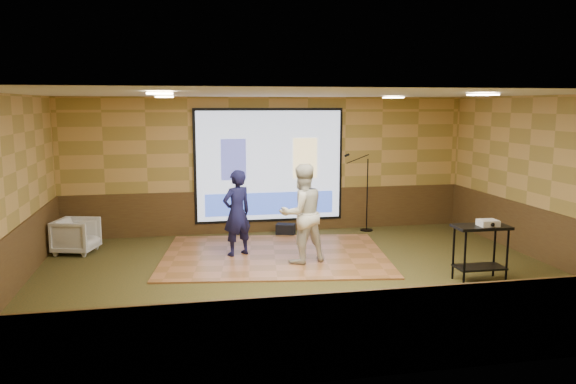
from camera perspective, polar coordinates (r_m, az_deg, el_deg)
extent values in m
plane|color=#293418|center=(9.41, 1.66, -8.65)|extent=(9.00, 9.00, 0.00)
cube|color=tan|center=(12.48, -1.93, 2.74)|extent=(9.00, 0.04, 3.00)
cube|color=tan|center=(5.78, 9.58, -4.60)|extent=(9.00, 0.04, 3.00)
cube|color=tan|center=(9.18, -26.82, -0.44)|extent=(0.04, 7.00, 3.00)
cube|color=tan|center=(10.99, 25.20, 1.06)|extent=(0.04, 7.00, 3.00)
cube|color=beige|center=(8.98, 1.74, 9.93)|extent=(9.00, 7.00, 0.04)
cube|color=#442B16|center=(12.61, -1.89, -1.91)|extent=(9.00, 0.04, 0.95)
cube|color=#442B16|center=(6.11, 9.25, -13.94)|extent=(9.00, 0.04, 0.95)
cube|color=#442B16|center=(9.38, -26.26, -6.62)|extent=(0.04, 7.00, 0.95)
cube|color=#442B16|center=(11.15, 24.77, -4.16)|extent=(0.04, 7.00, 0.95)
cube|color=black|center=(12.43, -1.90, 2.71)|extent=(3.32, 0.03, 2.52)
cube|color=#AEBEDD|center=(12.40, -1.87, 2.70)|extent=(3.20, 0.02, 2.40)
cube|color=#40458E|center=(12.27, -5.56, 3.30)|extent=(0.55, 0.01, 0.90)
cube|color=#F0D58B|center=(12.53, 1.75, 3.45)|extent=(0.55, 0.01, 0.90)
cube|color=blue|center=(12.51, -1.84, -1.18)|extent=(2.88, 0.01, 0.50)
cube|color=#FFE7BF|center=(10.55, -12.45, 9.41)|extent=(0.32, 0.32, 0.02)
cube|color=#FFE7BF|center=(11.36, 10.65, 9.41)|extent=(0.32, 0.32, 0.02)
cube|color=#FFE7BF|center=(7.25, -12.88, 9.73)|extent=(0.32, 0.32, 0.02)
cube|color=#FFE7BF|center=(8.39, 19.19, 9.32)|extent=(0.32, 0.32, 0.02)
cube|color=#9F613A|center=(10.68, -1.37, -6.43)|extent=(4.57, 3.74, 0.03)
imported|color=#141540|center=(10.50, -5.21, -2.12)|extent=(0.70, 0.60, 1.61)
imported|color=silver|center=(9.99, 1.41, -2.19)|extent=(1.02, 0.89, 1.78)
cylinder|color=black|center=(9.29, 17.52, -6.50)|extent=(0.04, 0.04, 0.87)
cylinder|color=black|center=(9.66, 21.37, -6.11)|extent=(0.04, 0.04, 0.87)
cylinder|color=black|center=(9.60, 16.46, -5.95)|extent=(0.04, 0.04, 0.87)
cylinder|color=black|center=(9.96, 20.23, -5.61)|extent=(0.04, 0.04, 0.87)
cube|color=black|center=(9.52, 19.06, -3.36)|extent=(0.87, 0.46, 0.05)
cube|color=black|center=(9.67, 18.86, -7.22)|extent=(0.78, 0.41, 0.03)
cube|color=silver|center=(9.49, 19.65, -2.97)|extent=(0.30, 0.25, 0.10)
cylinder|color=black|center=(12.90, 7.97, -3.85)|extent=(0.28, 0.28, 0.02)
cylinder|color=black|center=(12.75, 8.05, -0.30)|extent=(0.02, 0.02, 1.64)
cylinder|color=black|center=(12.57, 7.09, 3.35)|extent=(0.52, 0.02, 0.20)
cylinder|color=black|center=(12.48, 6.00, 3.73)|extent=(0.12, 0.05, 0.08)
imported|color=gray|center=(11.56, -20.70, -4.18)|extent=(0.91, 0.90, 0.67)
cube|color=black|center=(12.31, -0.24, -3.83)|extent=(0.47, 0.40, 0.25)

